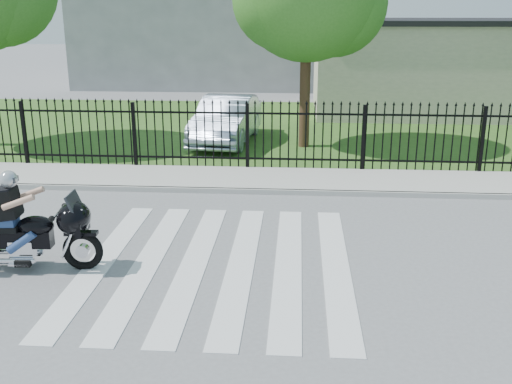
{
  "coord_description": "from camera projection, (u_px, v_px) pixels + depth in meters",
  "views": [
    {
      "loc": [
        1.31,
        -9.28,
        4.18
      ],
      "look_at": [
        0.59,
        0.94,
        1.0
      ],
      "focal_mm": 42.0,
      "sensor_mm": 36.0,
      "label": 1
    }
  ],
  "objects": [
    {
      "name": "crosswalk",
      "position": [
        218.0,
        263.0,
        10.17
      ],
      "size": [
        5.0,
        5.5,
        0.01
      ],
      "primitive_type": null,
      "color": "silver",
      "rests_on": "ground"
    },
    {
      "name": "ground",
      "position": [
        218.0,
        264.0,
        10.17
      ],
      "size": [
        120.0,
        120.0,
        0.0
      ],
      "primitive_type": "plane",
      "color": "slate",
      "rests_on": "ground"
    },
    {
      "name": "sidewalk",
      "position": [
        244.0,
        179.0,
        14.92
      ],
      "size": [
        40.0,
        2.0,
        0.12
      ],
      "primitive_type": "cube",
      "color": "#ADAAA3",
      "rests_on": "ground"
    },
    {
      "name": "iron_fence",
      "position": [
        247.0,
        138.0,
        15.62
      ],
      "size": [
        26.0,
        0.04,
        1.8
      ],
      "color": "black",
      "rests_on": "ground"
    },
    {
      "name": "parked_car",
      "position": [
        226.0,
        120.0,
        18.95
      ],
      "size": [
        1.98,
        4.55,
        1.46
      ],
      "primitive_type": "imported",
      "rotation": [
        0.0,
        0.0,
        -0.1
      ],
      "color": "#9FAEC8",
      "rests_on": "grass_strip"
    },
    {
      "name": "curb",
      "position": [
        240.0,
        191.0,
        13.96
      ],
      "size": [
        40.0,
        0.12,
        0.12
      ],
      "primitive_type": "cube",
      "color": "#ADAAA3",
      "rests_on": "ground"
    },
    {
      "name": "building_low_roof",
      "position": [
        443.0,
        22.0,
        23.87
      ],
      "size": [
        10.2,
        6.2,
        0.2
      ],
      "primitive_type": "cube",
      "color": "black",
      "rests_on": "building_low"
    },
    {
      "name": "building_low",
      "position": [
        439.0,
        69.0,
        24.42
      ],
      "size": [
        10.0,
        6.0,
        3.5
      ],
      "primitive_type": "cube",
      "color": "beige",
      "rests_on": "ground"
    },
    {
      "name": "motorcycle_rider",
      "position": [
        18.0,
        229.0,
        9.78
      ],
      "size": [
        2.61,
        0.87,
        1.72
      ],
      "rotation": [
        0.0,
        0.0,
        0.06
      ],
      "color": "black",
      "rests_on": "ground"
    },
    {
      "name": "grass_strip",
      "position": [
        262.0,
        127.0,
        21.6
      ],
      "size": [
        40.0,
        12.0,
        0.02
      ],
      "primitive_type": "cube",
      "color": "#2F581E",
      "rests_on": "ground"
    }
  ]
}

